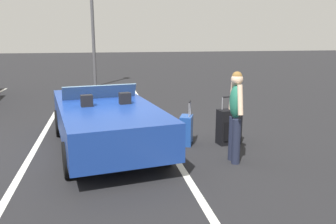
% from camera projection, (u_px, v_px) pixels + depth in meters
% --- Properties ---
extents(ground_plane, '(80.00, 80.00, 0.00)m').
position_uv_depth(ground_plane, '(106.00, 148.00, 7.07)').
color(ground_plane, black).
extents(lot_line_near, '(18.00, 0.12, 0.01)m').
position_uv_depth(lot_line_near, '(167.00, 144.00, 7.30)').
color(lot_line_near, silver).
rests_on(lot_line_near, ground_plane).
extents(lot_line_mid, '(18.00, 0.12, 0.01)m').
position_uv_depth(lot_line_mid, '(33.00, 152.00, 6.80)').
color(lot_line_mid, silver).
rests_on(lot_line_mid, ground_plane).
extents(convertible_car, '(4.37, 2.41, 1.24)m').
position_uv_depth(convertible_car, '(103.00, 118.00, 7.13)').
color(convertible_car, navy).
rests_on(convertible_car, ground_plane).
extents(suitcase_large_black, '(0.37, 0.52, 1.01)m').
position_uv_depth(suitcase_large_black, '(229.00, 127.00, 7.28)').
color(suitcase_large_black, black).
rests_on(suitcase_large_black, ground_plane).
extents(suitcase_medium_bright, '(0.46, 0.37, 0.93)m').
position_uv_depth(suitcase_medium_bright, '(186.00, 130.00, 7.24)').
color(suitcase_medium_bright, '#1E479E').
rests_on(suitcase_medium_bright, ground_plane).
extents(traveler_person, '(0.60, 0.23, 1.65)m').
position_uv_depth(traveler_person, '(236.00, 112.00, 6.12)').
color(traveler_person, '#1E2338').
rests_on(traveler_person, ground_plane).
extents(parking_lamp_post, '(0.50, 0.24, 4.74)m').
position_uv_depth(parking_lamp_post, '(93.00, 23.00, 14.96)').
color(parking_lamp_post, '#4C4C51').
rests_on(parking_lamp_post, ground_plane).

